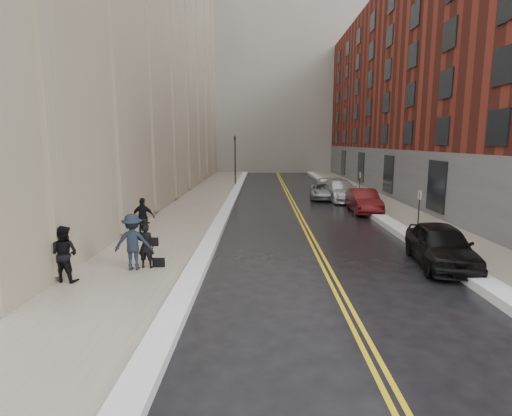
{
  "coord_description": "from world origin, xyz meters",
  "views": [
    {
      "loc": [
        0.08,
        -11.54,
        4.6
      ],
      "look_at": [
        -0.14,
        6.44,
        1.6
      ],
      "focal_mm": 28.0,
      "sensor_mm": 36.0,
      "label": 1
    }
  ],
  "objects_px": {
    "car_silver_near": "(340,190)",
    "pedestrian_a": "(64,254)",
    "pedestrian_b": "(133,242)",
    "pedestrian_c": "(143,217)",
    "car_maroon": "(364,201)",
    "car_black": "(441,245)",
    "pedestrian_main": "(146,246)",
    "car_silver_far": "(324,191)"
  },
  "relations": [
    {
      "from": "car_silver_near",
      "to": "pedestrian_a",
      "type": "xyz_separation_m",
      "value": [
        -12.51,
        -19.04,
        0.25
      ]
    },
    {
      "from": "car_silver_near",
      "to": "pedestrian_b",
      "type": "distance_m",
      "value": 20.78
    },
    {
      "from": "car_black",
      "to": "pedestrian_c",
      "type": "bearing_deg",
      "value": 169.92
    },
    {
      "from": "pedestrian_b",
      "to": "pedestrian_c",
      "type": "bearing_deg",
      "value": -84.13
    },
    {
      "from": "car_silver_near",
      "to": "car_black",
      "type": "bearing_deg",
      "value": -95.07
    },
    {
      "from": "pedestrian_a",
      "to": "car_black",
      "type": "bearing_deg",
      "value": -157.97
    },
    {
      "from": "car_maroon",
      "to": "pedestrian_c",
      "type": "relative_size",
      "value": 2.5
    },
    {
      "from": "pedestrian_c",
      "to": "pedestrian_a",
      "type": "bearing_deg",
      "value": 85.8
    },
    {
      "from": "pedestrian_b",
      "to": "car_black",
      "type": "bearing_deg",
      "value": 178.64
    },
    {
      "from": "pedestrian_a",
      "to": "pedestrian_b",
      "type": "distance_m",
      "value": 2.2
    },
    {
      "from": "car_maroon",
      "to": "pedestrian_b",
      "type": "bearing_deg",
      "value": -130.39
    },
    {
      "from": "car_silver_near",
      "to": "pedestrian_c",
      "type": "distance_m",
      "value": 17.46
    },
    {
      "from": "car_silver_near",
      "to": "pedestrian_main",
      "type": "bearing_deg",
      "value": -127.02
    },
    {
      "from": "car_maroon",
      "to": "pedestrian_a",
      "type": "distance_m",
      "value": 18.84
    },
    {
      "from": "car_black",
      "to": "pedestrian_c",
      "type": "relative_size",
      "value": 2.51
    },
    {
      "from": "car_maroon",
      "to": "pedestrian_main",
      "type": "distance_m",
      "value": 16.3
    },
    {
      "from": "pedestrian_main",
      "to": "pedestrian_c",
      "type": "relative_size",
      "value": 0.88
    },
    {
      "from": "car_black",
      "to": "car_silver_near",
      "type": "bearing_deg",
      "value": 99.22
    },
    {
      "from": "car_silver_near",
      "to": "pedestrian_a",
      "type": "distance_m",
      "value": 22.79
    },
    {
      "from": "car_silver_near",
      "to": "pedestrian_main",
      "type": "xyz_separation_m",
      "value": [
        -10.3,
        -17.64,
        0.15
      ]
    },
    {
      "from": "car_silver_near",
      "to": "pedestrian_b",
      "type": "height_order",
      "value": "pedestrian_b"
    },
    {
      "from": "car_maroon",
      "to": "pedestrian_b",
      "type": "relative_size",
      "value": 2.34
    },
    {
      "from": "car_silver_near",
      "to": "pedestrian_b",
      "type": "relative_size",
      "value": 2.83
    },
    {
      "from": "pedestrian_main",
      "to": "pedestrian_a",
      "type": "height_order",
      "value": "pedestrian_a"
    },
    {
      "from": "pedestrian_main",
      "to": "pedestrian_a",
      "type": "distance_m",
      "value": 2.62
    },
    {
      "from": "car_silver_near",
      "to": "pedestrian_a",
      "type": "bearing_deg",
      "value": -130.04
    },
    {
      "from": "pedestrian_main",
      "to": "pedestrian_b",
      "type": "height_order",
      "value": "pedestrian_b"
    },
    {
      "from": "pedestrian_main",
      "to": "car_maroon",
      "type": "bearing_deg",
      "value": -127.02
    },
    {
      "from": "pedestrian_c",
      "to": "car_maroon",
      "type": "bearing_deg",
      "value": -146.16
    },
    {
      "from": "car_silver_far",
      "to": "pedestrian_c",
      "type": "bearing_deg",
      "value": -121.98
    },
    {
      "from": "pedestrian_main",
      "to": "pedestrian_b",
      "type": "bearing_deg",
      "value": 27.23
    },
    {
      "from": "pedestrian_a",
      "to": "car_silver_near",
      "type": "bearing_deg",
      "value": -111.13
    },
    {
      "from": "pedestrian_main",
      "to": "pedestrian_c",
      "type": "height_order",
      "value": "pedestrian_c"
    },
    {
      "from": "car_silver_far",
      "to": "pedestrian_a",
      "type": "xyz_separation_m",
      "value": [
        -11.4,
        -20.03,
        0.41
      ]
    },
    {
      "from": "car_black",
      "to": "car_silver_near",
      "type": "height_order",
      "value": "car_silver_near"
    },
    {
      "from": "car_maroon",
      "to": "pedestrian_c",
      "type": "bearing_deg",
      "value": -146.98
    },
    {
      "from": "car_black",
      "to": "car_maroon",
      "type": "bearing_deg",
      "value": 97.56
    },
    {
      "from": "car_silver_near",
      "to": "pedestrian_main",
      "type": "relative_size",
      "value": 3.46
    },
    {
      "from": "car_silver_far",
      "to": "car_black",
      "type": "bearing_deg",
      "value": -79.26
    },
    {
      "from": "car_silver_near",
      "to": "pedestrian_a",
      "type": "relative_size",
      "value": 3.07
    },
    {
      "from": "pedestrian_b",
      "to": "pedestrian_c",
      "type": "xyz_separation_m",
      "value": [
        -1.08,
        4.92,
        -0.07
      ]
    },
    {
      "from": "pedestrian_c",
      "to": "car_silver_near",
      "type": "bearing_deg",
      "value": -129.93
    }
  ]
}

